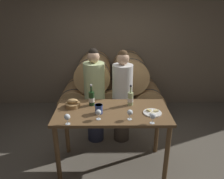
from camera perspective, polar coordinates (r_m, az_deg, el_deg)
name	(u,v)px	position (r m, az deg, el deg)	size (l,w,h in m)	color
ground_plane	(112,165)	(3.48, 0.02, -19.03)	(10.00, 10.00, 0.00)	#665E51
stone_wall_back	(111,35)	(4.92, -0.15, 13.97)	(10.00, 0.12, 3.20)	#7F705B
barrel_stack	(112,88)	(4.60, -0.11, 0.32)	(2.17, 0.94, 1.31)	tan
tasting_table	(112,119)	(3.02, 0.02, -7.72)	(1.54, 0.76, 0.91)	brown
person_left	(95,96)	(3.63, -4.54, -1.80)	(0.34, 0.34, 1.62)	#2D334C
person_right	(122,97)	(3.63, 2.68, -1.93)	(0.33, 0.33, 1.60)	#4C4238
wine_bottle_red	(92,98)	(3.09, -5.36, -2.32)	(0.08, 0.08, 0.31)	#193819
wine_bottle_white	(130,99)	(3.10, 4.84, -2.37)	(0.08, 0.08, 0.30)	#ADBC7F
blue_crock	(99,109)	(2.88, -3.48, -5.01)	(0.11, 0.11, 0.12)	navy
bread_basket	(73,104)	(3.10, -10.23, -3.71)	(0.21, 0.21, 0.12)	#A87F4C
cheese_plate	(152,113)	(2.94, 10.52, -5.94)	(0.24, 0.24, 0.04)	white
wine_glass_far_left	(67,117)	(2.67, -11.63, -7.10)	(0.07, 0.07, 0.13)	white
wine_glass_left	(98,113)	(2.72, -3.59, -6.03)	(0.07, 0.07, 0.13)	white
wine_glass_center	(130,113)	(2.72, 4.70, -6.06)	(0.07, 0.07, 0.13)	white
wine_glass_right	(153,116)	(2.68, 10.59, -6.92)	(0.07, 0.07, 0.13)	white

